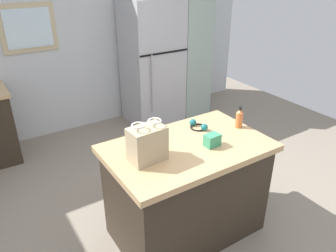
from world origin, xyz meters
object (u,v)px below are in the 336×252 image
Objects in this scene: small_box at (212,140)px; kitchen_island at (186,189)px; bottle at (239,118)px; ear_defenders at (198,126)px; shopping_bag at (147,144)px; refrigerator at (152,63)px; tall_cabinet at (188,50)px.

kitchen_island is at bearing 144.81° from small_box.
ear_defenders is at bearing 150.26° from bottle.
small_box is at bearing -162.33° from bottle.
shopping_bag is 0.56m from small_box.
kitchen_island is 0.73× the size of refrigerator.
refrigerator is at bearing 79.81° from bottle.
bottle reaches higher than kitchen_island.
ear_defenders is (-0.72, -2.07, 0.02)m from refrigerator.
refrigerator is 0.66m from tall_cabinet.
small_box is 0.62× the size of ear_defenders.
tall_cabinet reaches higher than kitchen_island.
tall_cabinet is (0.65, 0.00, 0.11)m from refrigerator.
bottle reaches higher than small_box.
shopping_bag is at bearing -120.92° from refrigerator.
refrigerator is 9.26× the size of ear_defenders.
shopping_bag reaches higher than kitchen_island.
refrigerator reaches higher than kitchen_island.
tall_cabinet is at bearing 56.46° from ear_defenders.
shopping_bag is at bearing -161.39° from ear_defenders.
bottle is (0.97, 0.04, -0.05)m from shopping_bag.
ear_defenders is (0.26, 0.20, 0.47)m from kitchen_island.
tall_cabinet is at bearing 48.55° from shopping_bag.
kitchen_island is at bearing 2.46° from shopping_bag.
tall_cabinet is at bearing 54.25° from kitchen_island.
ear_defenders is (-1.38, -2.07, -0.09)m from tall_cabinet.
refrigerator reaches higher than bottle.
tall_cabinet reaches higher than ear_defenders.
kitchen_island is 0.58m from ear_defenders.
small_box is at bearing -109.07° from refrigerator.
refrigerator is at bearing 70.93° from small_box.
tall_cabinet is 2.49m from ear_defenders.
shopping_bag is at bearing -131.45° from tall_cabinet.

